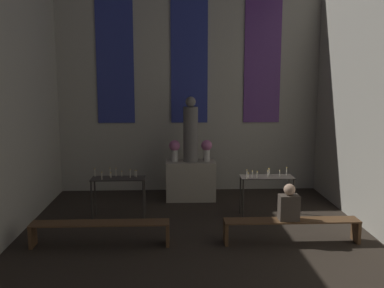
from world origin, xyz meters
name	(u,v)px	position (x,y,z in m)	size (l,w,h in m)	color
wall_back	(189,82)	(0.00, 12.02, 2.89)	(7.05, 0.16, 5.72)	#B2AD9E
altar	(191,180)	(0.00, 11.05, 0.48)	(1.21, 0.63, 0.96)	#ADA38E
statue	(191,132)	(0.00, 11.05, 1.70)	(0.36, 0.36, 1.59)	slate
flower_vase_left	(175,148)	(-0.39, 11.05, 1.29)	(0.27, 0.27, 0.53)	beige
flower_vase_right	(207,148)	(0.39, 11.05, 1.29)	(0.27, 0.27, 0.53)	beige
candle_rack_left	(118,184)	(-1.60, 9.68, 0.75)	(1.14, 0.45, 1.08)	#332D28
candle_rack_right	(267,183)	(1.60, 9.68, 0.75)	(1.14, 0.45, 1.08)	#332D28
pew_back_left	(100,228)	(-1.74, 8.15, 0.33)	(2.48, 0.36, 0.43)	brown
pew_back_right	(292,225)	(1.74, 8.15, 0.33)	(2.48, 0.36, 0.43)	brown
person_seated	(289,204)	(1.68, 8.15, 0.73)	(0.36, 0.24, 0.68)	#4C4238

